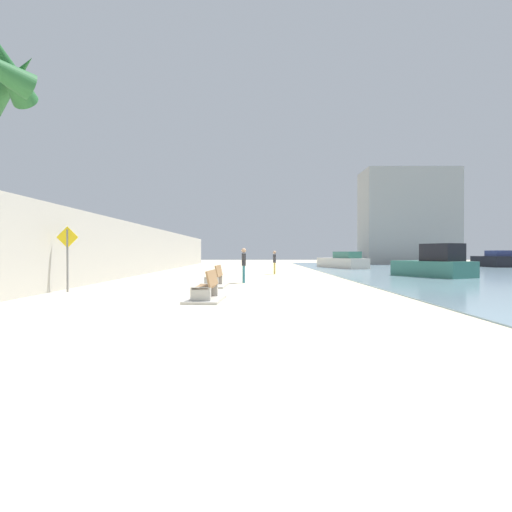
% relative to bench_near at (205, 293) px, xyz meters
% --- Properties ---
extents(ground_plane, '(120.00, 120.00, 0.00)m').
position_rel_bench_near_xyz_m(ground_plane, '(0.79, 13.26, -0.23)').
color(ground_plane, beige).
extents(seawall, '(0.80, 64.00, 3.46)m').
position_rel_bench_near_xyz_m(seawall, '(-6.71, 13.26, 1.50)').
color(seawall, '#ADAAA3').
rests_on(seawall, ground).
extents(bench_near, '(1.22, 2.16, 0.98)m').
position_rel_bench_near_xyz_m(bench_near, '(0.00, 0.00, 0.00)').
color(bench_near, '#ADAAA3').
rests_on(bench_near, ground).
extents(bench_far, '(1.19, 2.15, 0.98)m').
position_rel_bench_near_xyz_m(bench_far, '(-0.27, 5.25, 0.00)').
color(bench_far, '#ADAAA3').
rests_on(bench_far, ground).
extents(person_walking, '(0.24, 0.53, 1.77)m').
position_rel_bench_near_xyz_m(person_walking, '(0.98, 7.56, 0.80)').
color(person_walking, teal).
rests_on(person_walking, ground).
extents(person_standing, '(0.23, 0.52, 1.67)m').
position_rel_bench_near_xyz_m(person_standing, '(2.92, 15.79, 0.74)').
color(person_standing, gold).
rests_on(person_standing, ground).
extents(boat_far_right, '(3.89, 7.63, 1.60)m').
position_rel_bench_near_xyz_m(boat_far_right, '(10.11, 26.96, 0.42)').
color(boat_far_right, beige).
rests_on(boat_far_right, water_bay).
extents(boat_mid_bay, '(4.17, 5.25, 2.05)m').
position_rel_bench_near_xyz_m(boat_mid_bay, '(12.70, 12.20, 0.55)').
color(boat_mid_bay, '#337060').
rests_on(boat_mid_bay, water_bay).
extents(boat_nearest, '(2.41, 5.08, 1.73)m').
position_rel_bench_near_xyz_m(boat_nearest, '(27.05, 30.17, 0.49)').
color(boat_nearest, black).
rests_on(boat_nearest, water_bay).
extents(pedestrian_sign, '(0.85, 0.08, 2.56)m').
position_rel_bench_near_xyz_m(pedestrian_sign, '(-5.74, 2.85, 1.36)').
color(pedestrian_sign, slate).
rests_on(pedestrian_sign, ground).
extents(harbor_building, '(12.00, 6.00, 12.51)m').
position_rel_bench_near_xyz_m(harbor_building, '(21.93, 41.26, 6.02)').
color(harbor_building, '#9E9E99').
rests_on(harbor_building, ground).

